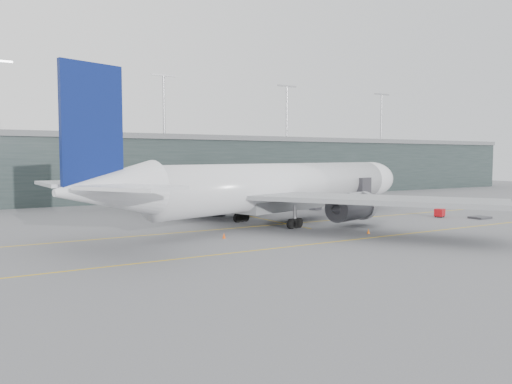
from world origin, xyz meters
TOP-DOWN VIEW (x-y plane):
  - ground at (0.00, 0.00)m, footprint 320.00×320.00m
  - taxiline_a at (0.00, -4.00)m, footprint 160.00×0.25m
  - taxiline_b at (0.00, -20.00)m, footprint 160.00×0.25m
  - taxiline_lead_main at (5.00, 20.00)m, footprint 0.25×60.00m
  - terminal at (-0.00, 58.00)m, footprint 240.00×36.00m
  - main_aircraft at (5.41, -2.34)m, footprint 68.50×63.08m
  - jet_bridge at (18.31, 23.33)m, footprint 16.45×43.50m
  - gse_cart at (31.64, -9.94)m, footprint 2.40×2.02m
  - baggage_dolly at (35.70, -14.57)m, footprint 3.17×2.57m
  - uld_a at (-5.92, 10.59)m, footprint 2.18×1.92m
  - uld_b at (-2.74, 11.18)m, footprint 2.48×2.09m
  - uld_c at (0.52, 10.04)m, footprint 2.41×2.10m
  - cone_nose at (36.30, -6.25)m, footprint 0.40×0.40m
  - cone_wing_stbd at (8.89, -17.26)m, footprint 0.40×0.40m
  - cone_wing_port at (7.49, 10.79)m, footprint 0.45×0.45m
  - cone_tail at (-9.15, -11.20)m, footprint 0.44×0.44m

SIDE VIEW (x-z plane):
  - ground at x=0.00m, z-range 0.00..0.00m
  - taxiline_a at x=0.00m, z-range 0.00..0.02m
  - taxiline_b at x=0.00m, z-range 0.00..0.02m
  - taxiline_lead_main at x=5.00m, z-range 0.00..0.02m
  - baggage_dolly at x=35.70m, z-range 0.03..0.34m
  - cone_wing_stbd at x=8.89m, z-range 0.00..0.63m
  - cone_nose at x=36.30m, z-range 0.00..0.64m
  - cone_tail at x=-9.15m, z-range 0.00..0.70m
  - cone_wing_port at x=7.49m, z-range 0.00..0.71m
  - gse_cart at x=31.64m, z-range 0.08..1.48m
  - uld_a at x=-5.92m, z-range 0.04..1.74m
  - uld_c at x=0.52m, z-range 0.05..1.95m
  - uld_b at x=-2.74m, z-range 0.05..2.12m
  - jet_bridge at x=18.31m, z-range 1.61..8.08m
  - main_aircraft at x=5.41m, z-range -4.31..15.35m
  - terminal at x=0.00m, z-range -6.88..22.12m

